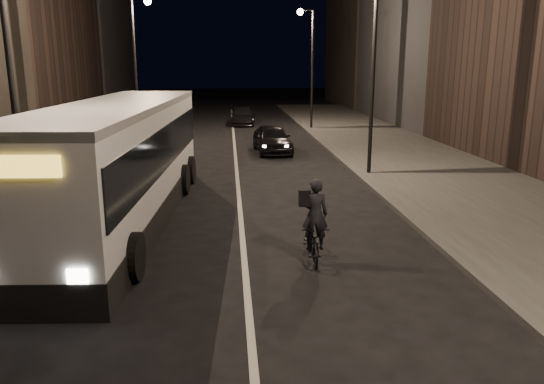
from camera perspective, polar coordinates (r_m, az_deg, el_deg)
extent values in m
plane|color=black|center=(10.81, -2.57, -12.18)|extent=(180.00, 180.00, 0.00)
cube|color=#31312F|center=(25.72, 15.47, 2.88)|extent=(7.00, 70.00, 0.16)
cube|color=#31312F|center=(25.51, -23.32, 2.16)|extent=(7.00, 70.00, 0.16)
cylinder|color=black|center=(22.51, 10.81, 12.11)|extent=(0.16, 0.16, 8.00)
cylinder|color=black|center=(38.18, 4.35, 12.91)|extent=(0.16, 0.16, 8.00)
cube|color=black|center=(38.26, 3.76, 18.92)|extent=(0.90, 0.08, 0.08)
sphere|color=#FFD18C|center=(38.19, 3.05, 18.79)|extent=(0.44, 0.44, 0.44)
cylinder|color=black|center=(14.70, -26.17, 10.19)|extent=(0.16, 0.16, 8.00)
cylinder|color=black|center=(32.15, -14.48, 12.36)|extent=(0.16, 0.16, 8.00)
sphere|color=#FFD18C|center=(32.18, -13.25, 19.40)|extent=(0.44, 0.44, 0.44)
cube|color=silver|center=(16.54, -16.06, 2.93)|extent=(3.55, 13.38, 3.53)
cube|color=black|center=(16.46, -16.18, 4.62)|extent=(3.61, 12.94, 1.27)
cube|color=silver|center=(16.32, -16.46, 8.83)|extent=(3.57, 13.38, 0.20)
cube|color=gold|center=(10.18, -25.80, 2.50)|extent=(1.55, 0.23, 0.39)
cylinder|color=black|center=(13.11, -26.69, -6.33)|extent=(0.45, 1.12, 1.10)
cylinder|color=black|center=(12.18, -14.81, -6.75)|extent=(0.45, 1.12, 1.10)
cylinder|color=black|center=(21.10, -16.64, 1.79)|extent=(0.45, 1.12, 1.10)
cylinder|color=black|center=(20.54, -9.20, 1.88)|extent=(0.45, 1.12, 1.10)
imported|color=black|center=(13.01, 4.42, -5.32)|extent=(0.69, 1.84, 0.96)
imported|color=black|center=(12.60, 4.62, -2.41)|extent=(0.65, 0.44, 1.74)
imported|color=black|center=(28.47, 0.02, 5.75)|extent=(2.07, 4.47, 1.48)
imported|color=#39393C|center=(32.40, -10.53, 6.42)|extent=(2.01, 4.38, 1.39)
imported|color=black|center=(41.52, -3.15, 8.13)|extent=(2.06, 4.53, 1.29)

